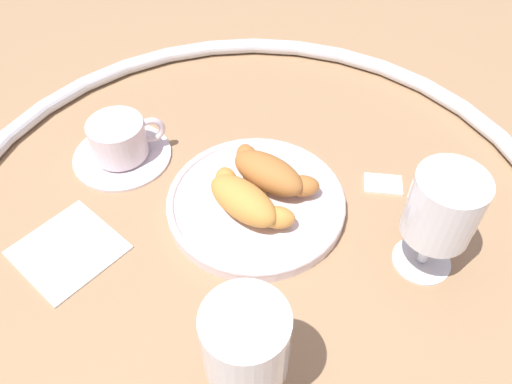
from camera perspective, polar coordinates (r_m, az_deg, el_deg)
The scene contains 10 objects.
ground_plane at distance 0.65m, azimuth -0.39°, elevation -3.52°, with size 2.20×2.20×0.00m, color #997551.
table_chrome_rim at distance 0.64m, azimuth -0.39°, elevation -2.85°, with size 0.78×0.78×0.02m, color silver.
pastry_plate at distance 0.66m, azimuth 0.00°, elevation -1.15°, with size 0.23×0.23×0.02m.
croissant_large at distance 0.62m, azimuth -1.21°, elevation -0.89°, with size 0.14×0.06×0.04m.
croissant_small at distance 0.65m, azimuth 1.51°, elevation 2.16°, with size 0.14×0.08×0.04m.
coffee_cup_near at distance 0.73m, azimuth -14.73°, elevation 5.24°, with size 0.14×0.14×0.06m.
juice_glass_left at distance 0.46m, azimuth -1.14°, elevation -16.64°, with size 0.08×0.08×0.14m.
juice_glass_right at distance 0.58m, azimuth 19.79°, elevation -2.03°, with size 0.08×0.08×0.14m.
sugar_packet at distance 0.71m, azimuth 13.84°, elevation 0.96°, with size 0.05×0.03×0.01m, color white.
folded_napkin at distance 0.66m, azimuth -20.01°, elevation -5.95°, with size 0.11×0.11×0.01m, color silver.
Camera 1 is at (0.29, -0.28, 0.51)m, focal length 36.34 mm.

